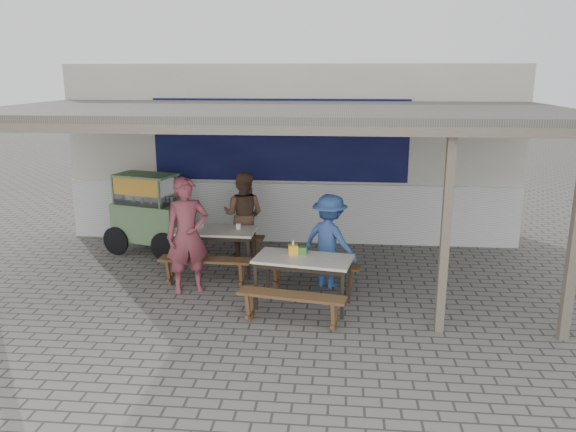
{
  "coord_description": "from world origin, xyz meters",
  "views": [
    {
      "loc": [
        1.0,
        -7.93,
        3.33
      ],
      "look_at": [
        0.16,
        0.9,
        1.06
      ],
      "focal_mm": 35.0,
      "sensor_mm": 36.0,
      "label": 1
    }
  ],
  "objects_px": {
    "bench_right_wall": "(313,270)",
    "vendor_cart": "(148,211)",
    "patron_wall_side": "(243,215)",
    "donation_box": "(301,250)",
    "patron_street_side": "(187,235)",
    "bench_left_street": "(205,265)",
    "bench_left_wall": "(224,242)",
    "table_right": "(303,263)",
    "bench_right_street": "(291,302)",
    "tissue_box": "(293,250)",
    "condiment_bowl": "(199,227)",
    "table_left": "(214,234)",
    "condiment_jar": "(238,226)",
    "patron_right_table": "(329,241)"
  },
  "relations": [
    {
      "from": "bench_right_wall",
      "to": "patron_street_side",
      "type": "bearing_deg",
      "value": -163.61
    },
    {
      "from": "table_left",
      "to": "patron_wall_side",
      "type": "bearing_deg",
      "value": 68.69
    },
    {
      "from": "tissue_box",
      "to": "condiment_bowl",
      "type": "distance_m",
      "value": 2.15
    },
    {
      "from": "bench_left_wall",
      "to": "bench_right_wall",
      "type": "xyz_separation_m",
      "value": [
        1.7,
        -1.34,
        -0.0
      ]
    },
    {
      "from": "table_right",
      "to": "bench_right_street",
      "type": "bearing_deg",
      "value": -90.0
    },
    {
      "from": "bench_right_street",
      "to": "bench_right_wall",
      "type": "distance_m",
      "value": 1.33
    },
    {
      "from": "bench_left_wall",
      "to": "table_right",
      "type": "bearing_deg",
      "value": -50.14
    },
    {
      "from": "table_left",
      "to": "table_right",
      "type": "xyz_separation_m",
      "value": [
        1.6,
        -1.34,
        0.0
      ]
    },
    {
      "from": "table_left",
      "to": "condiment_jar",
      "type": "distance_m",
      "value": 0.43
    },
    {
      "from": "patron_right_table",
      "to": "donation_box",
      "type": "height_order",
      "value": "patron_right_table"
    },
    {
      "from": "bench_left_street",
      "to": "donation_box",
      "type": "height_order",
      "value": "donation_box"
    },
    {
      "from": "bench_right_wall",
      "to": "condiment_bowl",
      "type": "distance_m",
      "value": 2.19
    },
    {
      "from": "bench_left_wall",
      "to": "bench_right_street",
      "type": "height_order",
      "value": "same"
    },
    {
      "from": "bench_right_wall",
      "to": "patron_right_table",
      "type": "height_order",
      "value": "patron_right_table"
    },
    {
      "from": "table_left",
      "to": "patron_street_side",
      "type": "xyz_separation_m",
      "value": [
        -0.21,
        -0.91,
        0.24
      ]
    },
    {
      "from": "bench_left_street",
      "to": "bench_left_wall",
      "type": "distance_m",
      "value": 1.3
    },
    {
      "from": "patron_street_side",
      "to": "vendor_cart",
      "type": "bearing_deg",
      "value": 100.9
    },
    {
      "from": "bench_left_wall",
      "to": "condiment_jar",
      "type": "bearing_deg",
      "value": -54.1
    },
    {
      "from": "condiment_bowl",
      "to": "bench_right_street",
      "type": "bearing_deg",
      "value": -49.47
    },
    {
      "from": "patron_wall_side",
      "to": "table_right",
      "type": "bearing_deg",
      "value": 129.9
    },
    {
      "from": "bench_right_street",
      "to": "tissue_box",
      "type": "relative_size",
      "value": 10.81
    },
    {
      "from": "condiment_bowl",
      "to": "bench_left_street",
      "type": "bearing_deg",
      "value": -69.77
    },
    {
      "from": "patron_street_side",
      "to": "condiment_bowl",
      "type": "relative_size",
      "value": 9.81
    },
    {
      "from": "bench_right_street",
      "to": "bench_right_wall",
      "type": "bearing_deg",
      "value": 90.0
    },
    {
      "from": "bench_left_wall",
      "to": "patron_wall_side",
      "type": "bearing_deg",
      "value": 32.1
    },
    {
      "from": "bench_right_wall",
      "to": "vendor_cart",
      "type": "bearing_deg",
      "value": 163.08
    },
    {
      "from": "bench_left_wall",
      "to": "condiment_jar",
      "type": "xyz_separation_m",
      "value": [
        0.38,
        -0.55,
        0.46
      ]
    },
    {
      "from": "bench_right_street",
      "to": "vendor_cart",
      "type": "bearing_deg",
      "value": 145.27
    },
    {
      "from": "patron_wall_side",
      "to": "donation_box",
      "type": "distance_m",
      "value": 2.36
    },
    {
      "from": "patron_wall_side",
      "to": "patron_right_table",
      "type": "relative_size",
      "value": 1.06
    },
    {
      "from": "table_right",
      "to": "patron_wall_side",
      "type": "distance_m",
      "value": 2.53
    },
    {
      "from": "patron_wall_side",
      "to": "tissue_box",
      "type": "xyz_separation_m",
      "value": [
        1.09,
        -2.05,
        0.02
      ]
    },
    {
      "from": "bench_right_street",
      "to": "vendor_cart",
      "type": "xyz_separation_m",
      "value": [
        -2.96,
        2.92,
        0.48
      ]
    },
    {
      "from": "bench_right_street",
      "to": "vendor_cart",
      "type": "distance_m",
      "value": 4.18
    },
    {
      "from": "table_left",
      "to": "condiment_bowl",
      "type": "distance_m",
      "value": 0.31
    },
    {
      "from": "table_right",
      "to": "patron_street_side",
      "type": "distance_m",
      "value": 1.88
    },
    {
      "from": "patron_street_side",
      "to": "bench_left_street",
      "type": "bearing_deg",
      "value": 29.41
    },
    {
      "from": "table_left",
      "to": "condiment_bowl",
      "type": "relative_size",
      "value": 7.59
    },
    {
      "from": "table_left",
      "to": "bench_left_street",
      "type": "xyz_separation_m",
      "value": [
        -0.01,
        -0.65,
        -0.33
      ]
    },
    {
      "from": "bench_left_street",
      "to": "bench_right_wall",
      "type": "xyz_separation_m",
      "value": [
        1.73,
        -0.04,
        -0.0
      ]
    },
    {
      "from": "patron_wall_side",
      "to": "bench_right_street",
      "type": "bearing_deg",
      "value": 121.99
    },
    {
      "from": "bench_right_street",
      "to": "vendor_cart",
      "type": "relative_size",
      "value": 0.77
    },
    {
      "from": "bench_left_street",
      "to": "patron_wall_side",
      "type": "height_order",
      "value": "patron_wall_side"
    },
    {
      "from": "patron_wall_side",
      "to": "tissue_box",
      "type": "distance_m",
      "value": 2.32
    },
    {
      "from": "tissue_box",
      "to": "patron_street_side",
      "type": "bearing_deg",
      "value": 170.31
    },
    {
      "from": "patron_wall_side",
      "to": "condiment_jar",
      "type": "height_order",
      "value": "patron_wall_side"
    },
    {
      "from": "bench_left_street",
      "to": "bench_left_wall",
      "type": "xyz_separation_m",
      "value": [
        0.03,
        1.3,
        0.0
      ]
    },
    {
      "from": "tissue_box",
      "to": "condiment_bowl",
      "type": "bearing_deg",
      "value": 143.71
    },
    {
      "from": "bench_right_wall",
      "to": "tissue_box",
      "type": "relative_size",
      "value": 10.81
    },
    {
      "from": "bench_left_wall",
      "to": "donation_box",
      "type": "bearing_deg",
      "value": -48.56
    }
  ]
}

